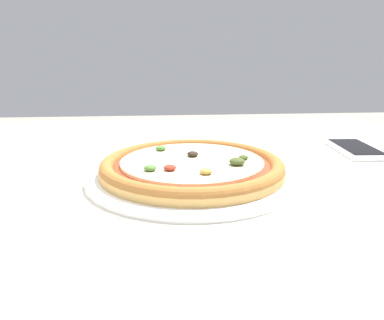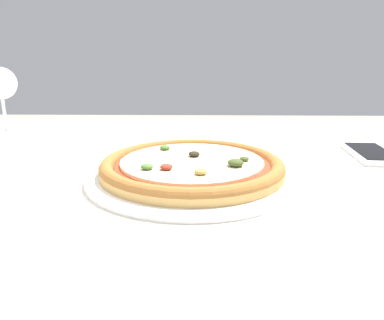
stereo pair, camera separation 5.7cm
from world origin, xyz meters
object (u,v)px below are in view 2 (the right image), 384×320
Objects in this scene: wine_glass_far_left at (1,86)px; cell_phone at (371,153)px; pizza_plate at (192,168)px; dining_table at (59,224)px.

wine_glass_far_left reaches higher than cell_phone.
wine_glass_far_left is (-0.46, 0.34, 0.10)m from pizza_plate.
dining_table is at bearing -173.37° from pizza_plate.
pizza_plate reaches higher than dining_table.
dining_table is 0.22m from pizza_plate.
cell_phone is at bearing 22.21° from pizza_plate.
pizza_plate reaches higher than cell_phone.
dining_table is 9.49× the size of wine_glass_far_left.
wine_glass_far_left is 0.83m from cell_phone.
pizza_plate is at bearing -157.79° from cell_phone.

